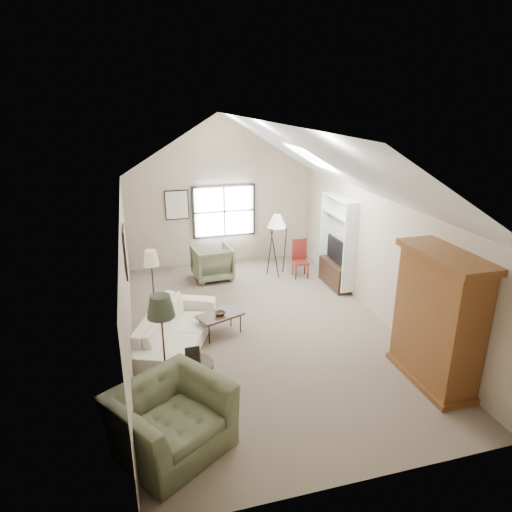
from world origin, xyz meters
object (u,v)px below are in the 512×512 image
object	(u,v)px
armoire	(438,319)
armchair_near	(171,420)
side_table	(194,382)
coffee_table	(220,324)
side_chair	(301,259)
armchair_far	(212,263)
sofa	(176,330)

from	to	relation	value
armoire	armchair_near	bearing A→B (deg)	-174.22
side_table	armchair_near	bearing A→B (deg)	-114.78
coffee_table	side_chair	bearing A→B (deg)	43.01
armoire	side_table	size ratio (longest dim) A/B	3.53
armoire	coffee_table	xyz separation A→B (m)	(-3.01, 2.37, -0.88)
coffee_table	armoire	bearing A→B (deg)	-38.21
armchair_near	coffee_table	xyz separation A→B (m)	(1.21, 2.80, -0.23)
armchair_far	side_table	world-z (taller)	armchair_far
sofa	armoire	bearing A→B (deg)	-95.63
side_chair	coffee_table	bearing A→B (deg)	-131.14
armchair_far	coffee_table	world-z (taller)	armchair_far
armoire	sofa	distance (m)	4.49
armchair_near	coffee_table	distance (m)	3.06
armchair_far	side_table	xyz separation A→B (m)	(-1.15, -4.74, -0.12)
sofa	side_table	xyz separation A→B (m)	(0.10, -1.60, -0.05)
sofa	side_table	world-z (taller)	sofa
sofa	armchair_far	distance (m)	3.38
armoire	side_table	world-z (taller)	armoire
side_chair	sofa	bearing A→B (deg)	-136.56
armoire	sofa	world-z (taller)	armoire
sofa	armchair_far	bearing A→B (deg)	1.19
armoire	armchair_far	size ratio (longest dim) A/B	2.33
armoire	armchair_far	bearing A→B (deg)	116.71
sofa	side_chair	size ratio (longest dim) A/B	2.57
coffee_table	side_table	bearing A→B (deg)	-112.69
sofa	side_chair	xyz separation A→B (m)	(3.43, 2.64, 0.12)
armoire	sofa	xyz separation A→B (m)	(-3.89, 2.12, -0.74)
sofa	armchair_far	xyz separation A→B (m)	(1.25, 3.14, 0.07)
sofa	armchair_far	world-z (taller)	armchair_far
coffee_table	side_chair	distance (m)	3.51
armchair_near	armchair_far	bearing A→B (deg)	41.36
armoire	sofa	bearing A→B (deg)	151.47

